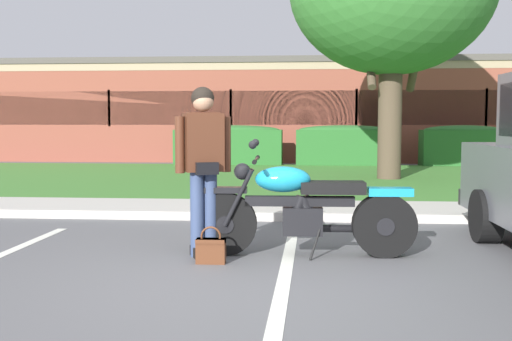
# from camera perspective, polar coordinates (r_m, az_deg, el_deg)

# --- Properties ---
(ground_plane) EXTENTS (140.00, 140.00, 0.00)m
(ground_plane) POSITION_cam_1_polar(r_m,az_deg,el_deg) (5.27, -0.87, -10.40)
(ground_plane) COLOR #565659
(curb_strip) EXTENTS (60.00, 0.20, 0.12)m
(curb_strip) POSITION_cam_1_polar(r_m,az_deg,el_deg) (8.46, 1.25, -4.25)
(curb_strip) COLOR #B7B2A8
(curb_strip) RESTS_ON ground
(concrete_walk) EXTENTS (60.00, 1.50, 0.08)m
(concrete_walk) POSITION_cam_1_polar(r_m,az_deg,el_deg) (9.30, 1.55, -3.57)
(concrete_walk) COLOR #B7B2A8
(concrete_walk) RESTS_ON ground
(grass_lawn) EXTENTS (60.00, 8.45, 0.06)m
(grass_lawn) POSITION_cam_1_polar(r_m,az_deg,el_deg) (14.24, 2.62, -0.76)
(grass_lawn) COLOR #3D752D
(grass_lawn) RESTS_ON ground
(stall_stripe_1) EXTENTS (0.18, 4.40, 0.01)m
(stall_stripe_1) POSITION_cam_1_polar(r_m,az_deg,el_deg) (5.44, 2.67, -9.87)
(stall_stripe_1) COLOR silver
(stall_stripe_1) RESTS_ON ground
(motorcycle) EXTENTS (2.24, 0.82, 1.18)m
(motorcycle) POSITION_cam_1_polar(r_m,az_deg,el_deg) (6.22, 5.35, -3.57)
(motorcycle) COLOR black
(motorcycle) RESTS_ON ground
(rider_person) EXTENTS (0.53, 0.39, 1.70)m
(rider_person) POSITION_cam_1_polar(r_m,az_deg,el_deg) (6.16, -4.90, 1.14)
(rider_person) COLOR black
(rider_person) RESTS_ON ground
(handbag) EXTENTS (0.28, 0.13, 0.36)m
(handbag) POSITION_cam_1_polar(r_m,az_deg,el_deg) (5.94, -4.21, -7.23)
(handbag) COLOR #562D19
(handbag) RESTS_ON ground
(hedge_left) EXTENTS (3.25, 0.90, 1.24)m
(hedge_left) POSITION_cam_1_polar(r_m,az_deg,el_deg) (18.68, -2.56, 2.43)
(hedge_left) COLOR #286028
(hedge_left) RESTS_ON ground
(hedge_center_left) EXTENTS (2.87, 0.90, 1.24)m
(hedge_center_left) POSITION_cam_1_polar(r_m,az_deg,el_deg) (18.57, 8.19, 2.38)
(hedge_center_left) COLOR #286028
(hedge_center_left) RESTS_ON ground
(hedge_center_right) EXTENTS (2.45, 0.90, 1.24)m
(hedge_center_right) POSITION_cam_1_polar(r_m,az_deg,el_deg) (19.11, 18.69, 2.24)
(hedge_center_right) COLOR #286028
(hedge_center_right) RESTS_ON ground
(brick_building) EXTENTS (24.02, 9.30, 3.45)m
(brick_building) POSITION_cam_1_polar(r_m,az_deg,el_deg) (24.57, -1.06, 5.47)
(brick_building) COLOR brown
(brick_building) RESTS_ON ground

